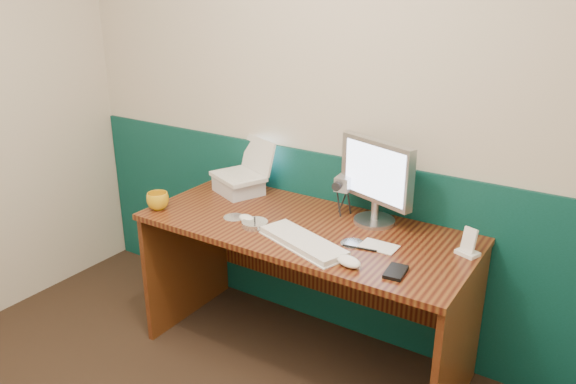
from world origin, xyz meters
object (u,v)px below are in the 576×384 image
Objects in this scene: monitor at (377,182)px; desk at (304,294)px; mug at (158,201)px; keyboard at (303,243)px; laptop at (238,158)px; camcorder at (344,195)px.

desk is at bearing -121.39° from monitor.
mug is (-1.00, -0.44, -0.16)m from monitor.
desk is at bearing 138.04° from keyboard.
laptop is 1.39× the size of camcorder.
laptop is 0.76m from keyboard.
camcorder is (-0.01, 0.41, 0.09)m from keyboard.
keyboard is at bearing -6.73° from laptop.
monitor is at bearing 23.83° from mug.
keyboard is (-0.16, -0.40, -0.20)m from monitor.
monitor is at bearing 25.46° from laptop.
desk is at bearing 4.39° from laptop.
laptop is at bearing 177.30° from camcorder.
laptop is 0.64m from camcorder.
keyboard is 2.23× the size of camcorder.
laptop is 2.48× the size of mug.
camcorder is at bearing 28.74° from mug.
mug is at bearing -157.90° from keyboard.
keyboard is at bearing -61.17° from desk.
monitor is at bearing -10.43° from camcorder.
keyboard is (0.10, -0.18, 0.39)m from desk.
camcorder reaches higher than mug.
desk is 0.88m from mug.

